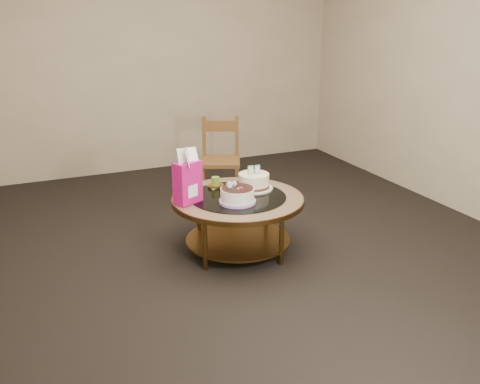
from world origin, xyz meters
name	(u,v)px	position (x,y,z in m)	size (l,w,h in m)	color
ground	(238,250)	(0.00, 0.00, 0.00)	(5.00, 5.00, 0.00)	black
room_walls	(238,50)	(0.00, 0.00, 1.54)	(4.52, 5.02, 2.61)	#B8A78B
coffee_table	(238,206)	(0.00, 0.00, 0.38)	(1.02, 1.02, 0.46)	brown
decorated_cake	(237,196)	(-0.06, -0.12, 0.51)	(0.27, 0.27, 0.16)	#B798D7
cream_cake	(254,181)	(0.19, 0.12, 0.52)	(0.30, 0.30, 0.19)	white
gift_bag	(187,177)	(-0.39, 0.03, 0.66)	(0.23, 0.20, 0.40)	#CA1373
pillar_candle	(216,184)	(-0.08, 0.27, 0.49)	(0.13, 0.13, 0.10)	#D6CB58
dining_chair	(220,159)	(0.31, 1.15, 0.42)	(0.50, 0.50, 0.82)	brown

